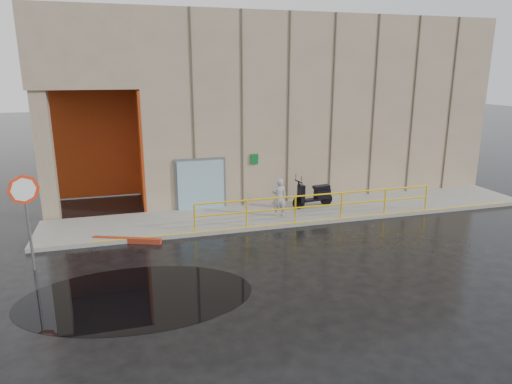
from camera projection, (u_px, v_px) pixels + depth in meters
ground at (229, 269)px, 13.45m from camera, size 120.00×120.00×0.00m
sidewalk at (299, 212)px, 18.69m from camera, size 20.00×3.00×0.15m
building at (275, 100)px, 23.94m from camera, size 20.00×10.17×8.00m
guardrail at (319, 206)px, 17.35m from camera, size 9.56×0.06×1.03m
person at (279, 197)px, 17.74m from camera, size 0.61×0.45×1.52m
scooter at (314, 188)px, 18.91m from camera, size 1.89×0.82×1.44m
stop_sign at (25, 202)px, 12.89m from camera, size 0.80×0.42×2.88m
red_curb at (127, 240)px, 15.54m from camera, size 2.29×1.09×0.18m
puddle at (137, 297)px, 11.83m from camera, size 6.34×4.24×0.01m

